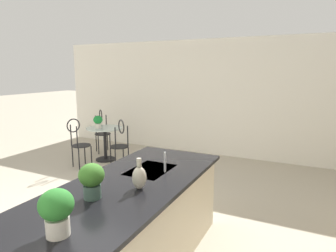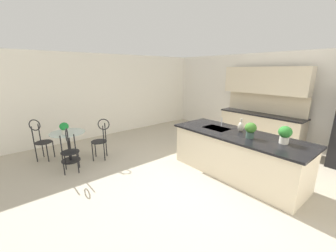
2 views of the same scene
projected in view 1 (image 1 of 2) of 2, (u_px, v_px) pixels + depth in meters
ground_plane at (79, 239)px, 3.53m from camera, size 40.00×40.00×0.00m
wall_left_window at (202, 97)px, 7.03m from camera, size 0.12×7.80×2.70m
kitchen_island at (123, 232)px, 2.81m from camera, size 2.80×1.06×0.92m
bistro_table at (105, 141)px, 6.55m from camera, size 0.80×0.80×0.74m
chair_near_window at (102, 129)px, 7.21m from camera, size 0.54×0.54×1.04m
chair_by_island at (79, 141)px, 6.01m from camera, size 0.52×0.49×1.04m
chair_toward_desk at (120, 142)px, 5.92m from camera, size 0.53×0.53×1.04m
sink_faucet at (165, 162)px, 3.11m from camera, size 0.02×0.02×0.22m
potted_plant_on_table at (98, 121)px, 6.40m from camera, size 0.20×0.20×0.28m
potted_plant_counter_near at (92, 179)px, 2.46m from camera, size 0.22×0.22×0.30m
potted_plant_counter_far at (56, 209)px, 1.90m from camera, size 0.23×0.23×0.32m
vase_on_counter at (139, 177)px, 2.67m from camera, size 0.13×0.13×0.29m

